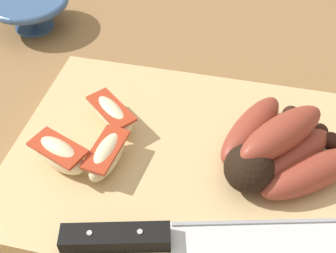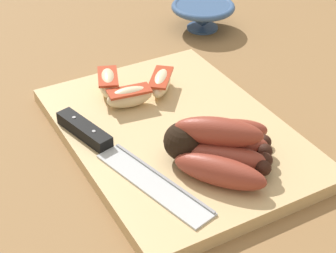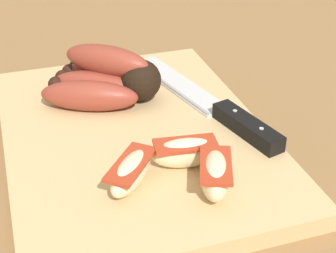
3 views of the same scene
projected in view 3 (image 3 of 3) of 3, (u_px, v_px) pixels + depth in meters
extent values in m
plane|color=olive|center=(138.00, 151.00, 0.59)|extent=(6.00, 6.00, 0.00)
cube|color=tan|center=(137.00, 137.00, 0.60)|extent=(0.39, 0.28, 0.02)
sphere|color=black|center=(141.00, 80.00, 0.64)|extent=(0.05, 0.05, 0.05)
ellipsoid|color=brown|center=(117.00, 68.00, 0.69)|extent=(0.11, 0.10, 0.04)
sphere|color=black|center=(76.00, 67.00, 0.69)|extent=(0.02, 0.02, 0.02)
ellipsoid|color=brown|center=(108.00, 77.00, 0.67)|extent=(0.10, 0.11, 0.04)
sphere|color=black|center=(70.00, 72.00, 0.68)|extent=(0.02, 0.02, 0.02)
ellipsoid|color=brown|center=(99.00, 86.00, 0.65)|extent=(0.09, 0.12, 0.04)
sphere|color=black|center=(63.00, 78.00, 0.67)|extent=(0.02, 0.02, 0.02)
ellipsoid|color=brown|center=(89.00, 96.00, 0.63)|extent=(0.08, 0.12, 0.04)
sphere|color=black|center=(56.00, 84.00, 0.65)|extent=(0.02, 0.02, 0.02)
ellipsoid|color=brown|center=(107.00, 60.00, 0.64)|extent=(0.10, 0.11, 0.04)
cube|color=silver|center=(178.00, 84.00, 0.69)|extent=(0.18, 0.08, 0.00)
cube|color=#99999E|center=(168.00, 85.00, 0.68)|extent=(0.17, 0.05, 0.00)
cube|color=black|center=(247.00, 127.00, 0.58)|extent=(0.10, 0.05, 0.02)
cylinder|color=#B2B2B7|center=(261.00, 129.00, 0.56)|extent=(0.01, 0.00, 0.00)
cylinder|color=#B2B2B7|center=(235.00, 111.00, 0.60)|extent=(0.01, 0.01, 0.00)
ellipsoid|color=beige|center=(215.00, 175.00, 0.49)|extent=(0.07, 0.05, 0.04)
cube|color=#B2381E|center=(216.00, 165.00, 0.49)|extent=(0.07, 0.05, 0.00)
ellipsoid|color=beige|center=(185.00, 153.00, 0.53)|extent=(0.04, 0.07, 0.03)
cube|color=#B2381E|center=(186.00, 144.00, 0.52)|extent=(0.04, 0.07, 0.00)
ellipsoid|color=beige|center=(131.00, 173.00, 0.50)|extent=(0.07, 0.07, 0.03)
cube|color=#B2381E|center=(131.00, 164.00, 0.50)|extent=(0.07, 0.06, 0.00)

